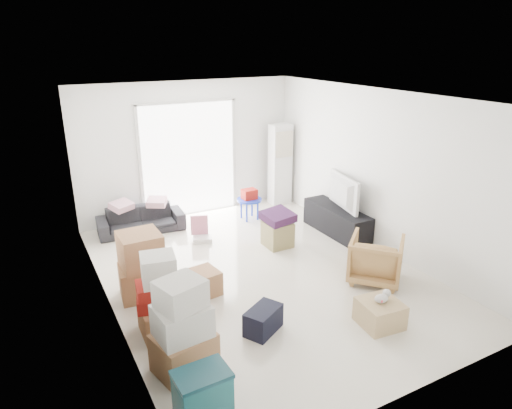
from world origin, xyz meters
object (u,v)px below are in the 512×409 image
object	(u,v)px
ac_tower	(280,165)
television	(338,204)
armchair	(376,257)
storage_bins	(203,398)
kids_table	(249,198)
wood_crate	(380,313)
sofa	(141,216)
ottoman	(278,234)
tv_console	(337,221)

from	to	relation	value
ac_tower	television	size ratio (longest dim) A/B	1.66
armchair	storage_bins	xyz separation A→B (m)	(-3.31, -1.34, -0.09)
kids_table	wood_crate	xyz separation A→B (m)	(-0.23, -4.02, -0.28)
kids_table	wood_crate	world-z (taller)	kids_table
sofa	wood_crate	distance (m)	4.81
ac_tower	wood_crate	bearing A→B (deg)	-105.58
ac_tower	kids_table	world-z (taller)	ac_tower
storage_bins	ottoman	bearing A→B (deg)	49.30
kids_table	armchair	bearing A→B (deg)	-80.76
sofa	armchair	xyz separation A→B (m)	(2.60, -3.52, 0.07)
tv_console	storage_bins	xyz separation A→B (m)	(-3.90, -3.03, 0.04)
armchair	storage_bins	world-z (taller)	armchair
sofa	ottoman	world-z (taller)	sofa
tv_console	television	world-z (taller)	television
tv_console	armchair	size ratio (longest dim) A/B	1.99
armchair	kids_table	distance (m)	3.15
armchair	storage_bins	size ratio (longest dim) A/B	1.31
tv_console	ottoman	size ratio (longest dim) A/B	3.45
ac_tower	tv_console	distance (m)	2.08
ottoman	wood_crate	xyz separation A→B (m)	(-0.08, -2.66, -0.06)
tv_console	television	distance (m)	0.32
armchair	ottoman	world-z (taller)	armchair
kids_table	ottoman	bearing A→B (deg)	-96.46
television	ottoman	bearing A→B (deg)	99.10
armchair	storage_bins	bearing A→B (deg)	70.36
storage_bins	wood_crate	xyz separation A→B (m)	(2.57, 0.42, -0.13)
tv_console	storage_bins	bearing A→B (deg)	-142.17
ac_tower	kids_table	size ratio (longest dim) A/B	2.78
sofa	kids_table	distance (m)	2.14
sofa	wood_crate	bearing A→B (deg)	-62.64
tv_console	wood_crate	size ratio (longest dim) A/B	3.09
ottoman	kids_table	world-z (taller)	kids_table
sofa	storage_bins	size ratio (longest dim) A/B	2.71
tv_console	television	size ratio (longest dim) A/B	1.44
ac_tower	armchair	distance (m)	3.74
tv_console	storage_bins	distance (m)	4.94
tv_console	ottoman	bearing A→B (deg)	177.61
storage_bins	ottoman	world-z (taller)	storage_bins
ac_tower	sofa	size ratio (longest dim) A/B	1.10
wood_crate	armchair	bearing A→B (deg)	50.99
ac_tower	television	bearing A→B (deg)	-88.55
ac_tower	wood_crate	size ratio (longest dim) A/B	3.56
armchair	wood_crate	world-z (taller)	armchair
ac_tower	television	world-z (taller)	ac_tower
storage_bins	ottoman	xyz separation A→B (m)	(2.65, 3.08, -0.07)
tv_console	ottoman	xyz separation A→B (m)	(-1.25, 0.05, -0.03)
television	sofa	bearing A→B (deg)	71.63
storage_bins	ottoman	distance (m)	4.06
armchair	ottoman	distance (m)	1.87
tv_console	armchair	xyz separation A→B (m)	(-0.59, -1.69, 0.13)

